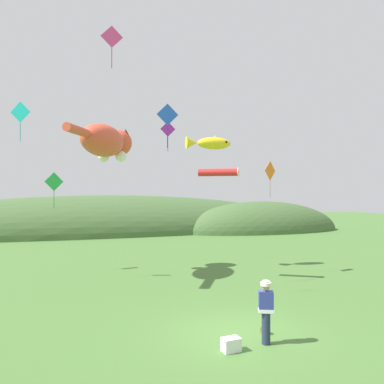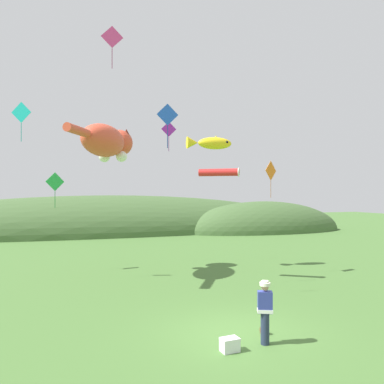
% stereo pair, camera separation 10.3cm
% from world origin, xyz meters
% --- Properties ---
extents(ground_plane, '(120.00, 120.00, 0.00)m').
position_xyz_m(ground_plane, '(0.00, 0.00, 0.00)').
color(ground_plane, '#477033').
extents(distant_hill_ridge, '(51.63, 14.78, 8.10)m').
position_xyz_m(distant_hill_ridge, '(3.00, 30.68, 0.00)').
color(distant_hill_ridge, '#426033').
rests_on(distant_hill_ridge, ground).
extents(festival_attendant, '(0.49, 0.41, 1.77)m').
position_xyz_m(festival_attendant, '(0.42, -0.99, 0.95)').
color(festival_attendant, '#232D47').
rests_on(festival_attendant, ground).
extents(kite_spool, '(0.17, 0.23, 0.23)m').
position_xyz_m(kite_spool, '(0.77, -0.33, 0.12)').
color(kite_spool, olive).
rests_on(kite_spool, ground).
extents(picnic_cooler, '(0.51, 0.37, 0.36)m').
position_xyz_m(picnic_cooler, '(-0.71, -1.10, 0.18)').
color(picnic_cooler, white).
rests_on(picnic_cooler, ground).
extents(kite_giant_cat, '(3.76, 5.63, 1.92)m').
position_xyz_m(kite_giant_cat, '(-2.75, 9.42, 6.88)').
color(kite_giant_cat, '#E04C33').
extents(kite_fish_windsock, '(2.67, 1.04, 0.80)m').
position_xyz_m(kite_fish_windsock, '(3.01, 9.54, 7.10)').
color(kite_fish_windsock, yellow).
extents(kite_tube_streamer, '(1.88, 1.43, 0.44)m').
position_xyz_m(kite_tube_streamer, '(2.30, 6.52, 5.25)').
color(kite_tube_streamer, red).
extents(kite_diamond_orange, '(0.93, 0.50, 1.94)m').
position_xyz_m(kite_diamond_orange, '(5.44, 6.99, 5.41)').
color(kite_diamond_orange, orange).
extents(kite_diamond_violet, '(0.94, 0.12, 1.84)m').
position_xyz_m(kite_diamond_violet, '(1.30, 12.09, 8.19)').
color(kite_diamond_violet, purple).
extents(kite_diamond_blue, '(0.87, 0.12, 1.78)m').
position_xyz_m(kite_diamond_blue, '(-0.96, 4.22, 7.35)').
color(kite_diamond_blue, blue).
extents(kite_diamond_green, '(0.97, 0.39, 1.93)m').
position_xyz_m(kite_diamond_green, '(-5.30, 11.46, 4.85)').
color(kite_diamond_green, green).
extents(kite_diamond_teal, '(0.91, 0.46, 1.91)m').
position_xyz_m(kite_diamond_teal, '(-6.79, 9.43, 8.10)').
color(kite_diamond_teal, '#19BFBF').
extents(kite_diamond_pink, '(0.96, 0.11, 1.86)m').
position_xyz_m(kite_diamond_pink, '(-2.89, 6.31, 11.03)').
color(kite_diamond_pink, '#E53F8C').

